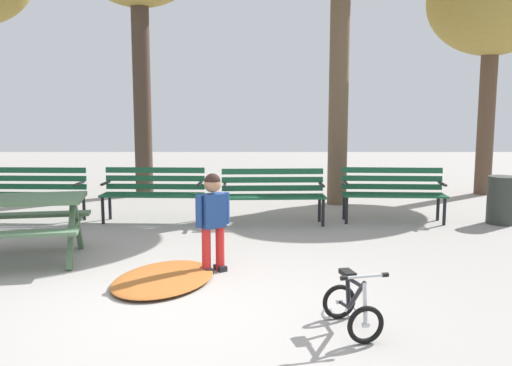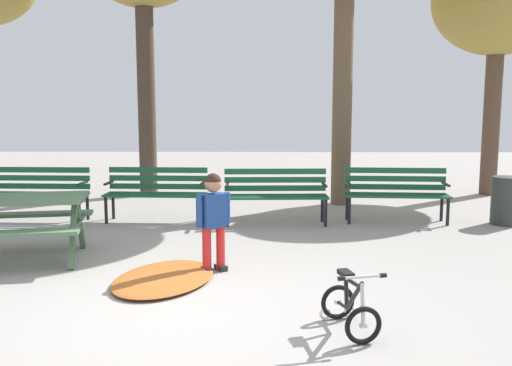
{
  "view_description": "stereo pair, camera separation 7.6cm",
  "coord_description": "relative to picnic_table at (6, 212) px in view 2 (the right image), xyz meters",
  "views": [
    {
      "loc": [
        0.71,
        -4.6,
        1.78
      ],
      "look_at": [
        0.69,
        2.23,
        0.85
      ],
      "focal_mm": 38.14,
      "sensor_mm": 36.0,
      "label": 1
    },
    {
      "loc": [
        0.78,
        -4.6,
        1.78
      ],
      "look_at": [
        0.69,
        2.23,
        0.85
      ],
      "focal_mm": 38.14,
      "sensor_mm": 36.0,
      "label": 2
    }
  ],
  "objects": [
    {
      "name": "park_bench_right",
      "position": [
        3.2,
        2.17,
        -0.08
      ],
      "size": [
        1.61,
        0.51,
        0.85
      ],
      "color": "#195133",
      "rests_on": "ground"
    },
    {
      "name": "trash_bin",
      "position": [
        6.77,
        2.15,
        -0.22
      ],
      "size": [
        0.44,
        0.44,
        0.75
      ],
      "primitive_type": "cylinder",
      "color": "#2D332D",
      "rests_on": "ground"
    },
    {
      "name": "child_standing",
      "position": [
        2.46,
        -0.39,
        0.05
      ],
      "size": [
        0.36,
        0.28,
        1.1
      ],
      "color": "red",
      "rests_on": "ground"
    },
    {
      "name": "park_bench_far_right",
      "position": [
        5.11,
        2.33,
        -0.08
      ],
      "size": [
        1.62,
        0.55,
        0.85
      ],
      "color": "#195133",
      "rests_on": "ground"
    },
    {
      "name": "ground",
      "position": [
        2.23,
        -1.59,
        -0.59
      ],
      "size": [
        36.0,
        36.0,
        0.0
      ],
      "primitive_type": "plane",
      "color": "gray"
    },
    {
      "name": "park_bench_far_left",
      "position": [
        -0.59,
        2.35,
        -0.08
      ],
      "size": [
        1.62,
        0.52,
        0.85
      ],
      "color": "#195133",
      "rests_on": "ground"
    },
    {
      "name": "park_bench_left",
      "position": [
        1.31,
        2.35,
        -0.08
      ],
      "size": [
        1.62,
        0.52,
        0.85
      ],
      "color": "#195133",
      "rests_on": "ground"
    },
    {
      "name": "kids_bicycle",
      "position": [
        3.71,
        -1.98,
        -0.39
      ],
      "size": [
        0.47,
        0.62,
        0.54
      ],
      "color": "black",
      "rests_on": "ground"
    },
    {
      "name": "tree_right",
      "position": [
        7.72,
        5.15,
        3.31
      ],
      "size": [
        2.6,
        2.6,
        5.06
      ],
      "color": "brown",
      "rests_on": "ground"
    },
    {
      "name": "leaf_pile",
      "position": [
        1.97,
        -0.73,
        -0.56
      ],
      "size": [
        1.32,
        1.59,
        0.07
      ],
      "primitive_type": "ellipsoid",
      "rotation": [
        0.0,
        0.0,
        1.27
      ],
      "color": "#9E5623",
      "rests_on": "ground"
    },
    {
      "name": "picnic_table",
      "position": [
        0.0,
        0.0,
        0.0
      ],
      "size": [
        2.01,
        1.64,
        0.79
      ],
      "color": "#4C6B4C",
      "rests_on": "ground"
    }
  ]
}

